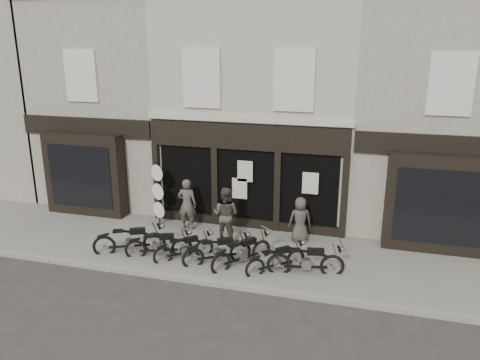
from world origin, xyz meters
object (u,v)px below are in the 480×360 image
(motorcycle_3, at_px, (218,253))
(motorcycle_4, at_px, (242,255))
(motorcycle_1, at_px, (160,247))
(man_right, at_px, (300,220))
(man_centre, at_px, (226,214))
(motorcycle_5, at_px, (276,262))
(advert_sign_post, at_px, (158,197))
(motorcycle_2, at_px, (185,250))
(motorcycle_6, at_px, (307,263))
(motorcycle_0, at_px, (130,242))
(man_left, at_px, (187,204))

(motorcycle_3, distance_m, motorcycle_4, 0.76)
(motorcycle_1, xyz_separation_m, motorcycle_4, (2.67, 0.13, 0.02))
(man_right, bearing_deg, man_centre, -6.16)
(motorcycle_5, bearing_deg, man_centre, 100.49)
(motorcycle_5, relative_size, advert_sign_post, 0.66)
(motorcycle_1, distance_m, motorcycle_2, 0.82)
(motorcycle_3, relative_size, motorcycle_6, 0.87)
(motorcycle_4, relative_size, man_right, 1.22)
(motorcycle_2, distance_m, motorcycle_6, 3.81)
(motorcycle_6, height_order, man_centre, man_centre)
(advert_sign_post, bearing_deg, motorcycle_3, -14.06)
(man_centre, bearing_deg, motorcycle_1, 51.83)
(motorcycle_2, xyz_separation_m, man_centre, (0.86, 1.58, 0.69))
(motorcycle_0, relative_size, motorcycle_1, 1.06)
(motorcycle_0, distance_m, motorcycle_5, 4.77)
(motorcycle_3, relative_size, man_centre, 1.02)
(motorcycle_0, height_order, motorcycle_4, motorcycle_0)
(motorcycle_6, bearing_deg, man_left, 141.80)
(motorcycle_3, distance_m, motorcycle_5, 1.83)
(motorcycle_3, height_order, man_right, man_right)
(motorcycle_2, relative_size, motorcycle_3, 0.85)
(motorcycle_0, distance_m, man_left, 2.61)
(man_left, distance_m, man_centre, 1.78)
(motorcycle_5, distance_m, motorcycle_6, 0.88)
(motorcycle_2, distance_m, motorcycle_5, 2.93)
(motorcycle_6, bearing_deg, motorcycle_2, 167.88)
(man_right, bearing_deg, advert_sign_post, -21.95)
(man_right, distance_m, advert_sign_post, 5.20)
(man_left, bearing_deg, man_centre, 152.94)
(man_left, relative_size, man_centre, 0.98)
(motorcycle_1, bearing_deg, motorcycle_6, -20.37)
(motorcycle_6, xyz_separation_m, man_left, (-4.60, 2.22, 0.62))
(motorcycle_2, xyz_separation_m, man_right, (3.27, 2.23, 0.52))
(motorcycle_2, bearing_deg, advert_sign_post, 89.74)
(motorcycle_6, bearing_deg, advert_sign_post, 145.92)
(motorcycle_5, xyz_separation_m, motorcycle_6, (0.88, 0.05, 0.05))
(motorcycle_3, height_order, man_centre, man_centre)
(motorcycle_1, xyz_separation_m, advert_sign_post, (-1.10, 2.36, 0.81))
(man_left, bearing_deg, motorcycle_5, 143.24)
(man_left, xyz_separation_m, man_right, (4.06, -0.01, -0.16))
(man_left, height_order, advert_sign_post, advert_sign_post)
(motorcycle_0, relative_size, man_right, 1.37)
(motorcycle_0, relative_size, man_left, 1.14)
(advert_sign_post, bearing_deg, motorcycle_4, -7.31)
(motorcycle_2, distance_m, advert_sign_post, 3.11)
(motorcycle_0, xyz_separation_m, man_centre, (2.70, 1.65, 0.63))
(motorcycle_1, xyz_separation_m, motorcycle_6, (4.63, 0.08, 0.03))
(motorcycle_0, bearing_deg, man_left, 39.64)
(man_centre, bearing_deg, motorcycle_2, 68.95)
(motorcycle_2, bearing_deg, man_right, -5.89)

